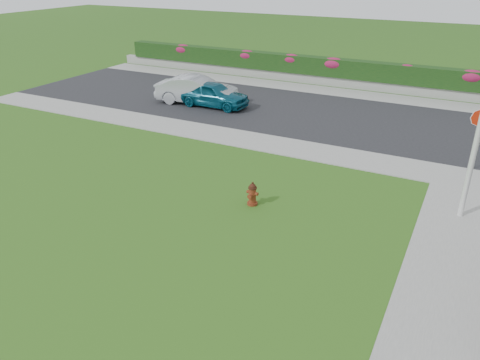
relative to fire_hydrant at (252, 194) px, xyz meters
The scene contains 17 objects.
ground 3.78m from the fire_hydrant, 105.72° to the right, with size 120.00×120.00×0.00m, color black.
street_far 12.00m from the fire_hydrant, 120.10° to the left, with size 26.00×8.00×0.04m, color black.
sidewalk_far 8.85m from the fire_hydrant, 142.52° to the left, with size 24.00×2.00×0.04m, color gray.
curb_corner 8.05m from the fire_hydrant, 41.97° to the left, with size 2.00×2.00×0.04m, color gray.
sidewalk_beyond 15.52m from the fire_hydrant, 97.48° to the left, with size 34.00×2.00×0.04m, color gray.
retaining_wall 17.00m from the fire_hydrant, 96.82° to the left, with size 34.00×0.40×0.60m, color gray.
hedge 17.12m from the fire_hydrant, 96.78° to the left, with size 32.00×0.90×1.10m, color black.
fire_hydrant is the anchor object (origin of this frame).
sedan_teal 11.49m from the fire_hydrant, 126.68° to the left, with size 1.60×3.98×1.36m, color #0D5065.
sedan_silver 12.29m from the fire_hydrant, 130.41° to the left, with size 1.58×4.53×1.49m, color #B0B2B8.
stop_sign 8.81m from the fire_hydrant, 45.38° to the left, with size 0.60×0.32×2.45m.
flower_clump_a 21.85m from the fire_hydrant, 129.33° to the left, with size 1.36×0.88×0.68m, color #A11B4E.
flower_clump_b 18.98m from the fire_hydrant, 117.05° to the left, with size 1.32×0.85×0.66m, color #A11B4E.
flower_clump_c 17.74m from the fire_hydrant, 107.63° to the left, with size 1.29×0.83×0.65m, color #A11B4E.
flower_clump_d 17.10m from the fire_hydrant, 98.58° to the left, with size 1.45×0.94×0.73m, color #A11B4E.
flower_clump_e 17.02m from the fire_hydrant, 83.57° to the left, with size 1.03×0.66×0.52m, color #A11B4E.
flower_clump_f 17.76m from the fire_hydrant, 72.22° to the left, with size 1.45×0.93×0.73m, color #A11B4E.
Camera 1 is at (6.88, -8.61, 7.24)m, focal length 35.00 mm.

